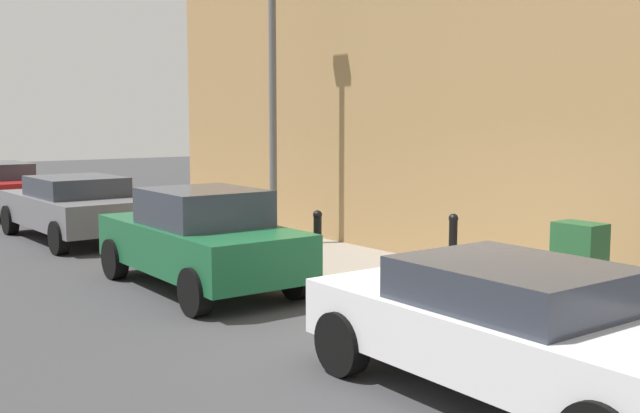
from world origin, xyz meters
TOP-DOWN VIEW (x-y plane):
  - ground at (0.00, 0.00)m, footprint 80.00×80.00m
  - sidewalk at (1.86, 6.00)m, footprint 2.67×30.00m
  - corner_building at (6.87, 4.69)m, footprint 7.45×13.39m
  - car_white at (-0.49, -1.88)m, footprint 1.85×4.01m
  - car_green at (-0.56, 3.78)m, footprint 1.85×3.93m
  - car_grey at (-0.50, 9.42)m, footprint 2.00×4.27m
  - utility_cabinet at (1.97, -0.90)m, footprint 0.46×0.61m
  - bollard_near_cabinet at (2.07, 1.19)m, footprint 0.14×0.14m
  - bollard_far_kerb at (0.78, 2.67)m, footprint 0.14×0.14m
  - lamppost at (2.03, 5.72)m, footprint 0.20×0.44m

SIDE VIEW (x-z plane):
  - ground at x=0.00m, z-range 0.00..0.00m
  - sidewalk at x=1.86m, z-range 0.00..0.15m
  - car_white at x=-0.49m, z-range 0.05..1.31m
  - utility_cabinet at x=1.97m, z-range 0.11..1.26m
  - bollard_near_cabinet at x=2.07m, z-range 0.19..1.22m
  - bollard_far_kerb at x=0.78m, z-range 0.19..1.22m
  - car_grey at x=-0.50m, z-range 0.04..1.38m
  - car_green at x=-0.56m, z-range 0.01..1.51m
  - lamppost at x=2.03m, z-range 0.44..6.16m
  - corner_building at x=6.87m, z-range 0.00..8.71m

